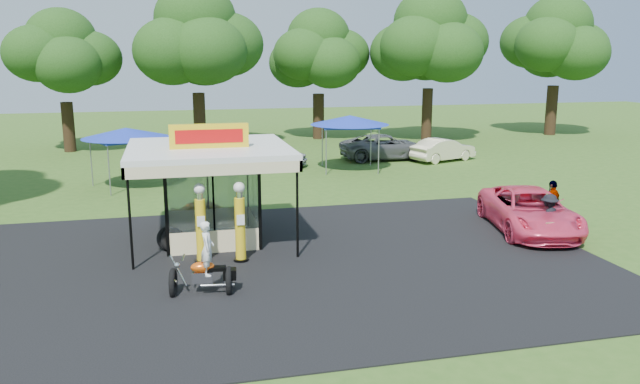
% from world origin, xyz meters
% --- Properties ---
extents(ground, '(120.00, 120.00, 0.00)m').
position_xyz_m(ground, '(0.00, 0.00, 0.00)').
color(ground, '#345A1C').
rests_on(ground, ground).
extents(asphalt_apron, '(20.00, 14.00, 0.04)m').
position_xyz_m(asphalt_apron, '(0.00, 2.00, 0.02)').
color(asphalt_apron, black).
rests_on(asphalt_apron, ground).
extents(gas_station_kiosk, '(5.40, 5.40, 4.18)m').
position_xyz_m(gas_station_kiosk, '(-2.00, 4.99, 1.78)').
color(gas_station_kiosk, white).
rests_on(gas_station_kiosk, ground).
extents(gas_pump_left, '(0.48, 0.48, 2.56)m').
position_xyz_m(gas_pump_left, '(-2.47, 2.66, 1.23)').
color(gas_pump_left, black).
rests_on(gas_pump_left, ground).
extents(gas_pump_right, '(0.48, 0.48, 2.58)m').
position_xyz_m(gas_pump_right, '(-1.27, 2.50, 1.24)').
color(gas_pump_right, black).
rests_on(gas_pump_right, ground).
extents(motorcycle, '(1.85, 1.05, 2.13)m').
position_xyz_m(motorcycle, '(-2.51, 0.00, 0.83)').
color(motorcycle, black).
rests_on(motorcycle, ground).
extents(spare_tires, '(1.06, 0.85, 0.85)m').
position_xyz_m(spare_tires, '(-3.41, 4.15, 0.41)').
color(spare_tires, black).
rests_on(spare_tires, ground).
extents(a_frame_sign, '(0.53, 0.48, 0.93)m').
position_xyz_m(a_frame_sign, '(9.02, 1.56, 0.47)').
color(a_frame_sign, '#593819').
rests_on(a_frame_sign, ground).
extents(kiosk_car, '(2.82, 1.13, 0.96)m').
position_xyz_m(kiosk_car, '(-2.00, 7.20, 0.48)').
color(kiosk_car, gold).
rests_on(kiosk_car, ground).
extents(pink_sedan, '(3.77, 6.07, 1.57)m').
position_xyz_m(pink_sedan, '(9.52, 3.51, 0.78)').
color(pink_sedan, '#FF456E').
rests_on(pink_sedan, ground).
extents(spectator_east_a, '(1.21, 0.93, 1.66)m').
position_xyz_m(spectator_east_a, '(9.53, 2.34, 0.83)').
color(spectator_east_a, black).
rests_on(spectator_east_a, ground).
extents(spectator_east_b, '(1.16, 0.93, 1.84)m').
position_xyz_m(spectator_east_b, '(10.58, 3.71, 0.92)').
color(spectator_east_b, gray).
rests_on(spectator_east_b, ground).
extents(bg_car_b, '(4.85, 2.99, 1.31)m').
position_xyz_m(bg_car_b, '(-0.48, 20.14, 0.66)').
color(bg_car_b, '#B00D32').
rests_on(bg_car_b, ground).
extents(bg_car_c, '(4.45, 3.39, 1.41)m').
position_xyz_m(bg_car_c, '(2.50, 19.40, 0.71)').
color(bg_car_c, silver).
rests_on(bg_car_c, ground).
extents(bg_car_d, '(5.66, 2.64, 1.57)m').
position_xyz_m(bg_car_d, '(9.85, 20.26, 0.78)').
color(bg_car_d, '#5A5A5C').
rests_on(bg_car_d, ground).
extents(bg_car_e, '(4.53, 2.86, 1.41)m').
position_xyz_m(bg_car_e, '(13.10, 18.83, 0.70)').
color(bg_car_e, beige).
rests_on(bg_car_e, ground).
extents(tent_west, '(4.22, 4.22, 2.95)m').
position_xyz_m(tent_west, '(-5.33, 15.25, 2.67)').
color(tent_west, gray).
rests_on(tent_west, ground).
extents(tent_east, '(4.43, 4.43, 3.10)m').
position_xyz_m(tent_east, '(6.62, 17.30, 2.80)').
color(tent_east, gray).
rests_on(tent_east, ground).
extents(oak_far_b, '(7.74, 7.74, 9.23)m').
position_xyz_m(oak_far_b, '(-9.86, 28.41, 5.89)').
color(oak_far_b, black).
rests_on(oak_far_b, ground).
extents(oak_far_c, '(9.29, 9.29, 10.95)m').
position_xyz_m(oak_far_c, '(-1.18, 27.61, 6.95)').
color(oak_far_c, black).
rests_on(oak_far_c, ground).
extents(oak_far_d, '(8.13, 8.13, 9.68)m').
position_xyz_m(oak_far_d, '(8.10, 30.96, 6.17)').
color(oak_far_d, black).
rests_on(oak_far_d, ground).
extents(oak_far_e, '(9.23, 9.23, 10.98)m').
position_xyz_m(oak_far_e, '(15.87, 27.95, 7.01)').
color(oak_far_e, black).
rests_on(oak_far_e, ground).
extents(oak_far_f, '(9.01, 9.01, 10.86)m').
position_xyz_m(oak_far_f, '(27.18, 28.88, 6.97)').
color(oak_far_f, black).
rests_on(oak_far_f, ground).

